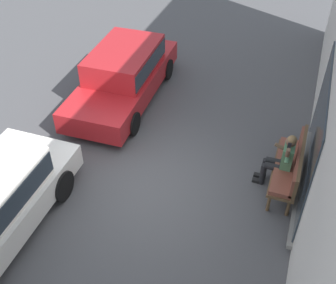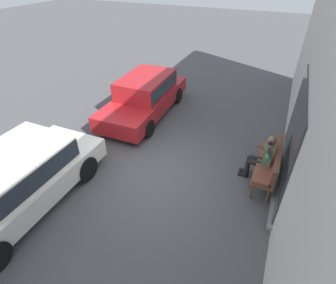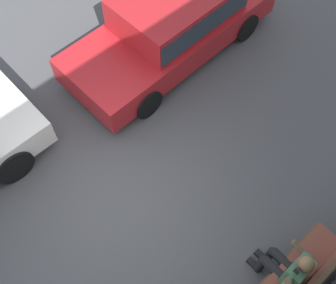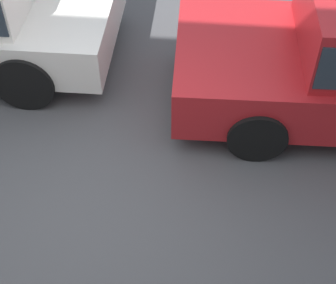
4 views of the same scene
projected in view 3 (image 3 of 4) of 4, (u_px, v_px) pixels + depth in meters
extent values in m
plane|color=#4C4C4F|center=(117.00, 200.00, 7.09)|extent=(60.00, 60.00, 0.00)
cylinder|color=brown|center=(334.00, 253.00, 6.42)|extent=(0.07, 0.07, 0.43)
cylinder|color=brown|center=(313.00, 235.00, 6.56)|extent=(0.07, 0.07, 0.43)
cube|color=brown|center=(293.00, 279.00, 5.99)|extent=(1.87, 0.55, 0.06)
cube|color=brown|center=(294.00, 277.00, 5.92)|extent=(1.81, 0.49, 0.10)
cube|color=brown|center=(309.00, 283.00, 5.66)|extent=(1.81, 0.06, 0.47)
cylinder|color=black|center=(276.00, 270.00, 5.97)|extent=(0.15, 0.42, 0.15)
cylinder|color=black|center=(261.00, 264.00, 6.28)|extent=(0.12, 0.12, 0.54)
cube|color=black|center=(254.00, 264.00, 6.51)|extent=(0.10, 0.24, 0.07)
cylinder|color=black|center=(284.00, 262.00, 6.03)|extent=(0.15, 0.42, 0.15)
cylinder|color=black|center=(269.00, 256.00, 6.34)|extent=(0.12, 0.12, 0.54)
cube|color=black|center=(262.00, 257.00, 6.57)|extent=(0.10, 0.24, 0.07)
cube|color=black|center=(291.00, 277.00, 5.92)|extent=(0.34, 0.24, 0.14)
cube|color=#4C7F56|center=(296.00, 272.00, 5.68)|extent=(0.38, 0.22, 0.56)
sphere|color=brown|center=(305.00, 264.00, 5.31)|extent=(0.22, 0.22, 0.22)
sphere|color=olive|center=(307.00, 264.00, 5.28)|extent=(0.20, 0.20, 0.20)
cylinder|color=#4C7F56|center=(309.00, 257.00, 5.67)|extent=(0.20, 0.10, 0.28)
cylinder|color=brown|center=(299.00, 248.00, 5.85)|extent=(0.08, 0.27, 0.17)
cylinder|color=#4C7F56|center=(288.00, 282.00, 5.44)|extent=(0.25, 0.10, 0.22)
cylinder|color=brown|center=(287.00, 281.00, 5.26)|extent=(0.16, 0.08, 0.25)
cube|color=#232328|center=(297.00, 271.00, 5.28)|extent=(0.02, 0.07, 0.15)
cube|color=red|center=(170.00, 33.00, 8.35)|extent=(4.54, 1.85, 0.57)
cube|color=red|center=(177.00, 5.00, 7.89)|extent=(2.38, 1.58, 0.65)
cube|color=#28333D|center=(177.00, 5.00, 7.89)|extent=(2.33, 1.62, 0.45)
cylinder|color=black|center=(147.00, 103.00, 7.74)|extent=(0.61, 0.20, 0.60)
cylinder|color=black|center=(91.00, 55.00, 8.33)|extent=(0.61, 0.20, 0.60)
cylinder|color=black|center=(246.00, 27.00, 8.72)|extent=(0.61, 0.20, 0.60)
cylinder|color=black|center=(14.00, 166.00, 7.04)|extent=(0.68, 0.19, 0.68)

